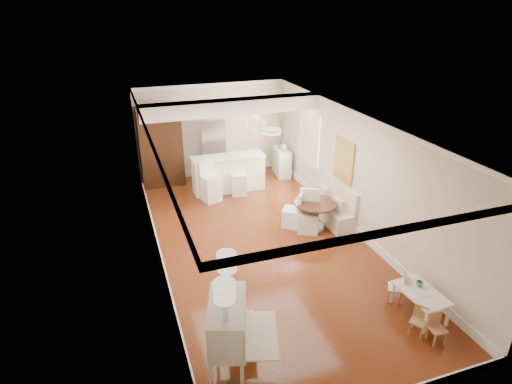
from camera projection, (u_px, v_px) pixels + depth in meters
room at (259, 156)px, 9.10m from camera, size 9.00×9.04×2.82m
secretary_bureau at (228, 340)px, 6.01m from camera, size 1.27×1.29×1.29m
gustavian_armchair at (242, 329)px, 6.55m from camera, size 0.56×0.56×0.83m
kids_table at (419, 303)px, 7.38m from camera, size 0.60×0.96×0.47m
kids_chair_a at (418, 321)px, 6.94m from camera, size 0.33×0.33×0.49m
kids_chair_b at (396, 287)px, 7.70m from camera, size 0.39×0.39×0.58m
kids_chair_c at (437, 329)px, 6.78m from camera, size 0.26×0.26×0.51m
banquette at (332, 202)px, 10.45m from camera, size 0.52×1.60×0.98m
dining_table at (315, 216)px, 10.12m from camera, size 1.14×1.14×0.69m
slip_chair_near at (309, 212)px, 9.96m from camera, size 0.64×0.65×0.99m
slip_chair_far at (293, 209)px, 10.19m from camera, size 0.61×0.60×0.90m
breakfast_counter at (228, 173)px, 12.11m from camera, size 2.05×0.65×1.03m
bar_stool_left at (211, 181)px, 11.45m from camera, size 0.56×0.56×1.13m
bar_stool_right at (238, 178)px, 11.83m from camera, size 0.46×0.46×1.01m
pantry_cabinet at (161, 147)px, 12.28m from camera, size 1.20×0.60×2.30m
fridge at (225, 148)px, 12.92m from camera, size 0.75×0.65×1.80m
sideboard at (282, 162)px, 13.23m from camera, size 0.49×0.92×0.84m
pencil_cup at (420, 284)px, 7.42m from camera, size 0.15×0.15×0.10m
branch_vase at (284, 146)px, 13.00m from camera, size 0.25×0.25×0.20m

